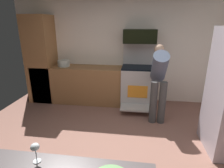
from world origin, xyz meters
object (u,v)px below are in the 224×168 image
(oven_range, at_px, (138,85))
(wine_glass_mid, at_px, (35,148))
(person_cook, at_px, (159,77))
(microwave, at_px, (140,36))
(stock_pot, at_px, (64,63))

(oven_range, xyz_separation_m, wine_glass_mid, (-0.77, -3.16, 0.51))
(oven_range, relative_size, wine_glass_mid, 9.22)
(person_cook, height_order, wine_glass_mid, person_cook)
(microwave, relative_size, wine_glass_mid, 4.62)
(oven_range, xyz_separation_m, stock_pot, (-1.82, 0.02, 0.47))
(wine_glass_mid, bearing_deg, person_cook, 64.96)
(microwave, bearing_deg, person_cook, -62.66)
(person_cook, xyz_separation_m, stock_pot, (-2.22, 0.69, 0.08))
(oven_range, xyz_separation_m, microwave, (-0.00, 0.10, 1.12))
(person_cook, bearing_deg, microwave, 117.34)
(microwave, distance_m, person_cook, 1.13)
(oven_range, bearing_deg, stock_pot, 179.53)
(oven_range, bearing_deg, wine_glass_mid, -103.62)
(microwave, height_order, stock_pot, microwave)
(oven_range, distance_m, stock_pot, 1.88)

